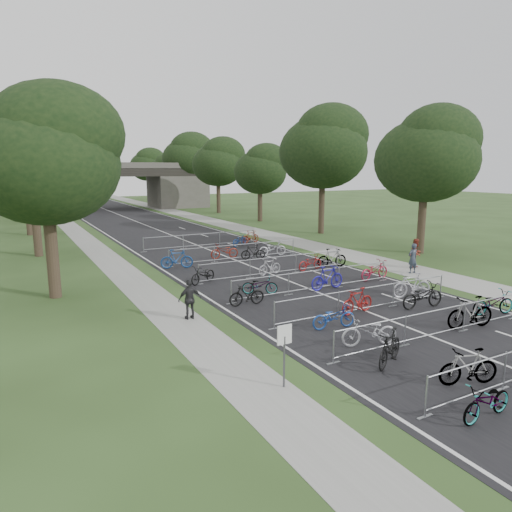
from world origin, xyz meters
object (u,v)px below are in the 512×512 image
(overpass_bridge, at_px, (104,186))
(pedestrian_a, at_px, (413,258))
(pedestrian_b, at_px, (416,253))
(park_sign, at_px, (284,344))
(pedestrian_c, at_px, (190,300))
(bike_0, at_px, (488,402))
(bike_1, at_px, (468,367))

(overpass_bridge, relative_size, pedestrian_a, 17.62)
(pedestrian_a, xyz_separation_m, pedestrian_b, (1.33, 0.96, 0.03))
(park_sign, height_order, pedestrian_c, park_sign)
(bike_0, bearing_deg, bike_1, 137.76)
(pedestrian_b, distance_m, pedestrian_c, 15.95)
(overpass_bridge, xyz_separation_m, bike_1, (-2.18, -64.36, -3.00))
(bike_0, bearing_deg, pedestrian_c, -163.42)
(pedestrian_a, height_order, pedestrian_c, pedestrian_a)
(park_sign, xyz_separation_m, pedestrian_b, (15.53, 9.51, -0.36))
(overpass_bridge, bearing_deg, bike_0, -92.94)
(bike_0, xyz_separation_m, pedestrian_a, (10.78, 12.33, 0.42))
(overpass_bridge, bearing_deg, pedestrian_a, -82.11)
(overpass_bridge, xyz_separation_m, bike_0, (-3.37, -65.78, -3.07))
(pedestrian_b, height_order, pedestrian_c, pedestrian_b)
(park_sign, bearing_deg, pedestrian_b, 31.47)
(bike_1, bearing_deg, overpass_bridge, -161.90)
(overpass_bridge, distance_m, park_sign, 62.41)
(overpass_bridge, bearing_deg, pedestrian_c, -97.23)
(pedestrian_a, relative_size, pedestrian_b, 0.97)
(overpass_bridge, height_order, pedestrian_a, overpass_bridge)
(pedestrian_b, bearing_deg, bike_1, -145.86)
(park_sign, bearing_deg, pedestrian_c, 91.66)
(bike_1, xyz_separation_m, pedestrian_b, (10.91, 11.86, 0.37))
(bike_0, bearing_deg, pedestrian_a, 136.61)
(bike_1, xyz_separation_m, pedestrian_c, (-4.82, 9.22, 0.28))
(park_sign, distance_m, pedestrian_b, 18.22)
(bike_0, height_order, pedestrian_b, pedestrian_b)
(bike_1, height_order, pedestrian_c, pedestrian_c)
(pedestrian_c, bearing_deg, overpass_bridge, -95.33)
(overpass_bridge, bearing_deg, pedestrian_b, -80.55)
(overpass_bridge, bearing_deg, bike_1, -91.94)
(overpass_bridge, relative_size, bike_1, 17.43)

